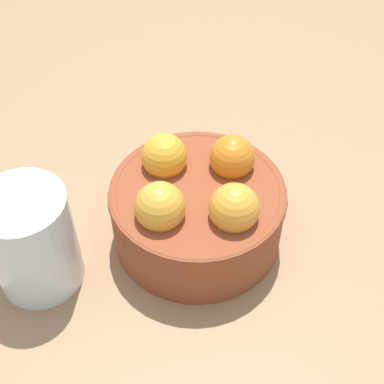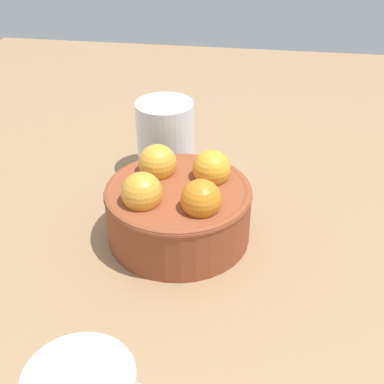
% 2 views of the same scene
% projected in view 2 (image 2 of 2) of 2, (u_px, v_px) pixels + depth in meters
% --- Properties ---
extents(ground_plane, '(1.36, 1.06, 0.04)m').
position_uv_depth(ground_plane, '(179.00, 250.00, 0.60)').
color(ground_plane, '#997551').
extents(terracotta_bowl, '(0.16, 0.16, 0.09)m').
position_uv_depth(terracotta_bowl, '(178.00, 206.00, 0.56)').
color(terracotta_bowl, brown).
rests_on(terracotta_bowl, ground_plane).
extents(water_glass, '(0.07, 0.07, 0.10)m').
position_uv_depth(water_glass, '(165.00, 138.00, 0.68)').
color(water_glass, silver).
rests_on(water_glass, ground_plane).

